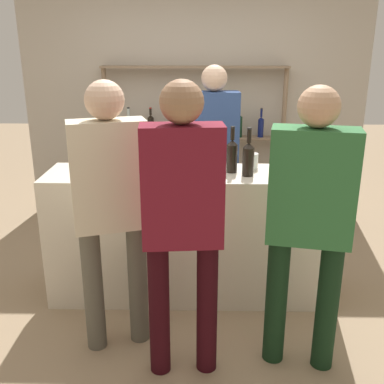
# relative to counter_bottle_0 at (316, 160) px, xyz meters

# --- Properties ---
(ground_plane) EXTENTS (16.00, 16.00, 0.00)m
(ground_plane) POSITION_rel_counter_bottle_0_xyz_m (-0.92, 0.07, -1.16)
(ground_plane) COLOR #9E8466
(bar_counter) EXTENTS (2.24, 0.56, 1.04)m
(bar_counter) POSITION_rel_counter_bottle_0_xyz_m (-0.92, 0.07, -0.64)
(bar_counter) COLOR beige
(bar_counter) RESTS_ON ground_plane
(back_wall) EXTENTS (3.84, 0.12, 2.80)m
(back_wall) POSITION_rel_counter_bottle_0_xyz_m (-0.92, 1.95, 0.24)
(back_wall) COLOR #B2A899
(back_wall) RESTS_ON ground_plane
(back_shelf) EXTENTS (2.03, 0.18, 1.74)m
(back_shelf) POSITION_rel_counter_bottle_0_xyz_m (-0.92, 1.77, -0.02)
(back_shelf) COLOR #897056
(back_shelf) RESTS_ON ground_plane
(counter_bottle_0) EXTENTS (0.09, 0.09, 0.33)m
(counter_bottle_0) POSITION_rel_counter_bottle_0_xyz_m (0.00, 0.00, 0.00)
(counter_bottle_0) COLOR black
(counter_bottle_0) RESTS_ON bar_counter
(counter_bottle_1) EXTENTS (0.07, 0.07, 0.36)m
(counter_bottle_1) POSITION_rel_counter_bottle_0_xyz_m (-0.19, -0.09, 0.01)
(counter_bottle_1) COLOR black
(counter_bottle_1) RESTS_ON bar_counter
(counter_bottle_2) EXTENTS (0.08, 0.08, 0.35)m
(counter_bottle_2) POSITION_rel_counter_bottle_0_xyz_m (-0.61, 0.10, 0.01)
(counter_bottle_2) COLOR black
(counter_bottle_2) RESTS_ON bar_counter
(counter_bottle_3) EXTENTS (0.09, 0.09, 0.36)m
(counter_bottle_3) POSITION_rel_counter_bottle_0_xyz_m (-0.50, 0.00, 0.01)
(counter_bottle_3) COLOR black
(counter_bottle_3) RESTS_ON bar_counter
(counter_bottle_4) EXTENTS (0.08, 0.08, 0.34)m
(counter_bottle_4) POSITION_rel_counter_bottle_0_xyz_m (-0.78, 0.19, 0.00)
(counter_bottle_4) COLOR silver
(counter_bottle_4) RESTS_ON bar_counter
(wine_glass) EXTENTS (0.08, 0.08, 0.17)m
(wine_glass) POSITION_rel_counter_bottle_0_xyz_m (-1.38, 0.25, -0.00)
(wine_glass) COLOR silver
(wine_glass) RESTS_ON bar_counter
(ice_bucket) EXTENTS (0.24, 0.24, 0.20)m
(ice_bucket) POSITION_rel_counter_bottle_0_xyz_m (-1.38, -0.02, -0.02)
(ice_bucket) COLOR black
(ice_bucket) RESTS_ON bar_counter
(cork_jar) EXTENTS (0.11, 0.11, 0.12)m
(cork_jar) POSITION_rel_counter_bottle_0_xyz_m (-0.46, 0.21, -0.07)
(cork_jar) COLOR silver
(cork_jar) RESTS_ON bar_counter
(customer_left) EXTENTS (0.50, 0.33, 1.78)m
(customer_left) POSITION_rel_counter_bottle_0_xyz_m (-1.41, -0.59, -0.11)
(customer_left) COLOR #575347
(customer_left) RESTS_ON ground_plane
(server_behind_counter) EXTENTS (0.47, 0.24, 1.79)m
(server_behind_counter) POSITION_rel_counter_bottle_0_xyz_m (-0.73, 0.91, -0.10)
(server_behind_counter) COLOR #121C33
(server_behind_counter) RESTS_ON ground_plane
(customer_center) EXTENTS (0.47, 0.24, 1.81)m
(customer_center) POSITION_rel_counter_bottle_0_xyz_m (-0.95, -0.85, -0.09)
(customer_center) COLOR black
(customer_center) RESTS_ON ground_plane
(customer_right) EXTENTS (0.52, 0.31, 1.77)m
(customer_right) POSITION_rel_counter_bottle_0_xyz_m (-0.22, -0.77, -0.13)
(customer_right) COLOR black
(customer_right) RESTS_ON ground_plane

